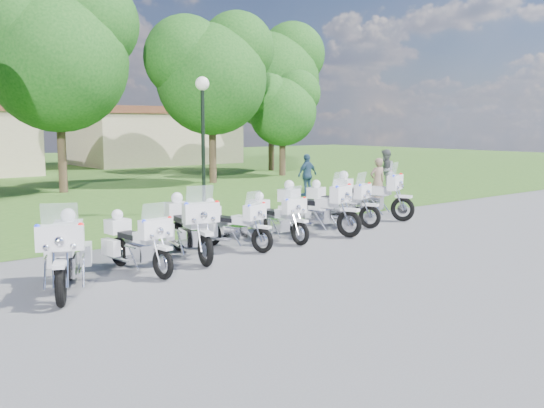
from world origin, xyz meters
TOP-DOWN VIEW (x-y plane):
  - ground at (0.00, 0.00)m, footprint 100.00×100.00m
  - grass_lawn at (0.00, 27.00)m, footprint 100.00×48.00m
  - motorcycle_0 at (-6.51, 0.00)m, footprint 1.45×2.29m
  - motorcycle_1 at (-4.93, 0.50)m, footprint 0.86×2.14m
  - motorcycle_2 at (-3.43, 1.00)m, footprint 1.11×2.44m
  - motorcycle_3 at (-2.17, 1.16)m, footprint 1.08×2.03m
  - motorcycle_4 at (-0.70, 1.31)m, footprint 0.73×2.12m
  - motorcycle_5 at (0.69, 1.42)m, footprint 1.30×2.46m
  - motorcycle_6 at (2.12, 1.94)m, footprint 1.25×2.25m
  - motorcycle_7 at (3.74, 2.27)m, footprint 1.49×2.48m
  - lamp_post at (0.22, 6.16)m, footprint 0.44×0.44m
  - tree_1 at (-1.15, 15.35)m, footprint 6.83×5.83m
  - tree_2 at (6.18, 14.92)m, footprint 6.31×5.39m
  - tree_3 at (11.63, 16.07)m, footprint 4.46×3.81m
  - tree_4 at (13.45, 19.41)m, footprint 6.92×5.90m
  - building_east at (11.00, 30.00)m, footprint 11.44×7.28m
  - bystander_a at (6.45, 4.30)m, footprint 0.70×0.54m
  - bystander_b at (9.38, 6.48)m, footprint 1.14×1.09m
  - bystander_c at (6.19, 7.83)m, footprint 1.03×0.48m

SIDE VIEW (x-z plane):
  - ground at x=0.00m, z-range 0.00..0.00m
  - grass_lawn at x=0.00m, z-range 0.00..0.01m
  - motorcycle_3 at x=-2.17m, z-range -0.11..1.29m
  - motorcycle_4 at x=-0.70m, z-range -0.12..1.31m
  - motorcycle_1 at x=-4.93m, z-range -0.12..1.32m
  - motorcycle_6 at x=2.12m, z-range -0.13..1.44m
  - motorcycle_0 at x=-6.51m, z-range -0.14..1.52m
  - motorcycle_2 at x=-3.43m, z-range -0.14..1.52m
  - motorcycle_5 at x=0.69m, z-range -0.14..1.56m
  - motorcycle_7 at x=3.74m, z-range -0.14..1.62m
  - bystander_a at x=6.45m, z-range 0.00..1.69m
  - bystander_c at x=6.19m, z-range 0.00..1.71m
  - bystander_b at x=9.38m, z-range 0.00..1.85m
  - building_east at x=11.00m, z-range 0.02..4.12m
  - lamp_post at x=0.22m, z-range 1.10..5.50m
  - tree_3 at x=11.63m, z-range 0.96..6.91m
  - tree_2 at x=6.18m, z-range 1.36..9.78m
  - tree_1 at x=-1.15m, z-range 1.47..10.58m
  - tree_4 at x=13.45m, z-range 1.49..10.71m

